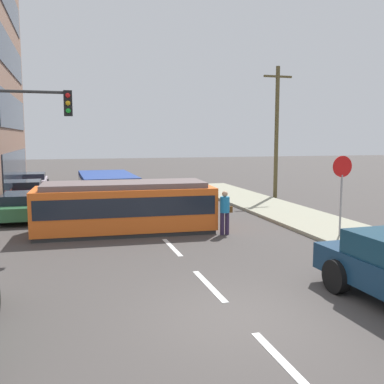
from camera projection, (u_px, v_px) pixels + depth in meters
name	position (u px, v px, depth m)	size (l,w,h in m)	color
ground_plane	(150.00, 225.00, 18.59)	(120.00, 120.00, 0.00)	#46413E
sidewalk_curb_right	(347.00, 233.00, 16.61)	(3.20, 36.00, 0.14)	#9B9A81
lane_stripe_0	(286.00, 365.00, 7.13)	(0.16, 2.40, 0.01)	silver
lane_stripe_1	(209.00, 285.00, 10.95)	(0.16, 2.40, 0.01)	silver
lane_stripe_2	(172.00, 247.00, 14.77)	(0.16, 2.40, 0.01)	silver
lane_stripe_3	(133.00, 207.00, 23.27)	(0.16, 2.40, 0.01)	silver
lane_stripe_4	(120.00, 193.00, 29.00)	(0.16, 2.40, 0.01)	silver
streetcar_tram	(125.00, 206.00, 17.10)	(6.95, 2.86, 1.96)	orange
city_bus	(107.00, 190.00, 21.94)	(2.63, 5.58, 1.86)	navy
pedestrian_crossing	(225.00, 210.00, 16.60)	(0.50, 0.36, 1.67)	#322240
parked_sedan_mid	(22.00, 205.00, 19.81)	(1.97, 4.25, 1.19)	#2F673D
parked_sedan_far	(26.00, 190.00, 25.50)	(1.95, 4.12, 1.19)	maroon
parked_sedan_furthest	(33.00, 181.00, 30.97)	(1.97, 4.11, 1.19)	silver
stop_sign	(342.00, 179.00, 15.71)	(0.76, 0.07, 2.88)	gray
traffic_light_mast	(18.00, 135.00, 14.34)	(2.95, 0.33, 5.35)	#333333
utility_pole_mid	(277.00, 130.00, 26.47)	(1.80, 0.24, 7.86)	brown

